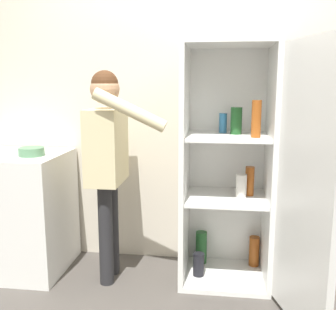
# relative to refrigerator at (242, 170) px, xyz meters

# --- Properties ---
(wall_back) EXTENTS (7.00, 0.06, 2.55)m
(wall_back) POSITION_rel_refrigerator_xyz_m (-0.37, 0.41, 0.42)
(wall_back) COLOR beige
(wall_back) RESTS_ON ground_plane
(refrigerator) EXTENTS (0.86, 1.17, 1.73)m
(refrigerator) POSITION_rel_refrigerator_xyz_m (0.00, 0.00, 0.00)
(refrigerator) COLOR white
(refrigerator) RESTS_ON ground_plane
(person) EXTENTS (0.58, 0.53, 1.54)m
(person) POSITION_rel_refrigerator_xyz_m (-0.95, -0.03, 0.12)
(person) COLOR #262628
(person) RESTS_ON ground_plane
(counter) EXTENTS (0.78, 0.65, 0.92)m
(counter) POSITION_rel_refrigerator_xyz_m (-1.72, 0.04, -0.39)
(counter) COLOR white
(counter) RESTS_ON ground_plane
(bowl) EXTENTS (0.19, 0.19, 0.06)m
(bowl) POSITION_rel_refrigerator_xyz_m (-1.53, -0.02, 0.10)
(bowl) COLOR #517F5B
(bowl) RESTS_ON counter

